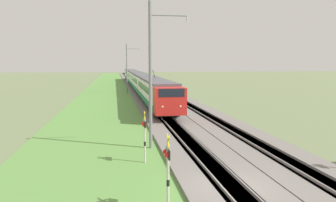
{
  "coord_description": "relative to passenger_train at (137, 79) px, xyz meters",
  "views": [
    {
      "loc": [
        -13.34,
        5.05,
        5.75
      ],
      "look_at": [
        17.47,
        0.0,
        2.13
      ],
      "focal_mm": 35.0,
      "sensor_mm": 36.0,
      "label": 1
    }
  ],
  "objects": [
    {
      "name": "catenary_mast_mid",
      "position": [
        -11.32,
        2.68,
        2.54
      ],
      "size": [
        0.22,
        2.56,
        9.3
      ],
      "color": "slate",
      "rests_on": "ground"
    },
    {
      "name": "ground_plane",
      "position": [
        -59.43,
        0.0,
        -2.25
      ],
      "size": [
        400.0,
        400.0,
        0.0
      ],
      "primitive_type": "plane",
      "color": "#6B7A51"
    },
    {
      "name": "passenger_train",
      "position": [
        0.0,
        0.0,
        0.0
      ],
      "size": [
        87.45,
        3.0,
        4.84
      ],
      "rotation": [
        0.0,
        0.0,
        3.14
      ],
      "color": "red",
      "rests_on": "ground"
    },
    {
      "name": "grass_verge",
      "position": [
        -9.43,
        6.11,
        -2.19
      ],
      "size": [
        240.0,
        10.46,
        0.12
      ],
      "color": "#5B8E42",
      "rests_on": "ground"
    },
    {
      "name": "track_adjacent",
      "position": [
        -9.43,
        -4.49,
        -2.09
      ],
      "size": [
        240.0,
        1.57,
        0.45
      ],
      "color": "#4C4238",
      "rests_on": "ground"
    },
    {
      "name": "catenary_mast_near",
      "position": [
        -51.56,
        2.68,
        2.74
      ],
      "size": [
        0.22,
        2.56,
        9.69
      ],
      "color": "slate",
      "rests_on": "ground"
    },
    {
      "name": "crossing_signal_near",
      "position": [
        -60.95,
        3.13,
        -0.38
      ],
      "size": [
        0.7,
        0.23,
        3.09
      ],
      "rotation": [
        0.0,
        0.0,
        1.57
      ],
      "color": "beige",
      "rests_on": "ground"
    },
    {
      "name": "ballast_adjacent",
      "position": [
        -9.43,
        -4.49,
        -2.1
      ],
      "size": [
        240.0,
        4.4,
        0.3
      ],
      "color": "slate",
      "rests_on": "ground"
    },
    {
      "name": "crossing_signal_aux",
      "position": [
        -54.69,
        3.43,
        -0.4
      ],
      "size": [
        0.7,
        0.23,
        3.06
      ],
      "rotation": [
        0.0,
        0.0,
        1.57
      ],
      "color": "beige",
      "rests_on": "ground"
    },
    {
      "name": "track_main",
      "position": [
        -9.43,
        0.0,
        -2.09
      ],
      "size": [
        240.0,
        1.57,
        0.45
      ],
      "color": "#4C4238",
      "rests_on": "ground"
    },
    {
      "name": "ballast_main",
      "position": [
        -9.43,
        0.0,
        -2.1
      ],
      "size": [
        240.0,
        4.4,
        0.3
      ],
      "color": "slate",
      "rests_on": "ground"
    }
  ]
}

